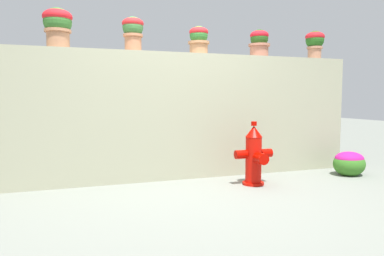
{
  "coord_description": "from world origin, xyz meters",
  "views": [
    {
      "loc": [
        -1.16,
        -3.29,
        1.0
      ],
      "look_at": [
        0.25,
        0.83,
        0.64
      ],
      "focal_mm": 33.35,
      "sensor_mm": 36.0,
      "label": 1
    }
  ],
  "objects_px": {
    "potted_plant_4": "(259,42)",
    "flower_bush_left": "(349,162)",
    "fire_hydrant": "(254,157)",
    "potted_plant_5": "(315,42)",
    "potted_plant_2": "(133,31)",
    "potted_plant_3": "(199,39)",
    "potted_plant_1": "(58,24)"
  },
  "relations": [
    {
      "from": "potted_plant_2",
      "to": "flower_bush_left",
      "type": "xyz_separation_m",
      "value": [
        2.68,
        -0.69,
        -1.64
      ]
    },
    {
      "from": "potted_plant_4",
      "to": "fire_hydrant",
      "type": "relative_size",
      "value": 0.51
    },
    {
      "from": "potted_plant_4",
      "to": "fire_hydrant",
      "type": "height_order",
      "value": "potted_plant_4"
    },
    {
      "from": "fire_hydrant",
      "to": "potted_plant_1",
      "type": "bearing_deg",
      "value": 161.69
    },
    {
      "from": "potted_plant_5",
      "to": "flower_bush_left",
      "type": "distance_m",
      "value": 1.76
    },
    {
      "from": "potted_plant_2",
      "to": "potted_plant_3",
      "type": "height_order",
      "value": "potted_plant_2"
    },
    {
      "from": "fire_hydrant",
      "to": "potted_plant_5",
      "type": "bearing_deg",
      "value": 27.61
    },
    {
      "from": "potted_plant_4",
      "to": "flower_bush_left",
      "type": "height_order",
      "value": "potted_plant_4"
    },
    {
      "from": "potted_plant_5",
      "to": "potted_plant_2",
      "type": "bearing_deg",
      "value": 178.75
    },
    {
      "from": "potted_plant_3",
      "to": "flower_bush_left",
      "type": "distance_m",
      "value": 2.52
    },
    {
      "from": "potted_plant_1",
      "to": "potted_plant_3",
      "type": "xyz_separation_m",
      "value": [
        1.69,
        0.05,
        -0.06
      ]
    },
    {
      "from": "potted_plant_2",
      "to": "flower_bush_left",
      "type": "bearing_deg",
      "value": -14.51
    },
    {
      "from": "potted_plant_2",
      "to": "fire_hydrant",
      "type": "bearing_deg",
      "value": -30.99
    },
    {
      "from": "potted_plant_2",
      "to": "potted_plant_4",
      "type": "height_order",
      "value": "potted_plant_2"
    },
    {
      "from": "potted_plant_2",
      "to": "potted_plant_3",
      "type": "bearing_deg",
      "value": -0.36
    },
    {
      "from": "potted_plant_3",
      "to": "fire_hydrant",
      "type": "distance_m",
      "value": 1.66
    },
    {
      "from": "potted_plant_4",
      "to": "flower_bush_left",
      "type": "distance_m",
      "value": 1.98
    },
    {
      "from": "flower_bush_left",
      "to": "fire_hydrant",
      "type": "bearing_deg",
      "value": -177.66
    },
    {
      "from": "potted_plant_2",
      "to": "fire_hydrant",
      "type": "xyz_separation_m",
      "value": [
        1.25,
        -0.75,
        -1.48
      ]
    },
    {
      "from": "potted_plant_5",
      "to": "flower_bush_left",
      "type": "height_order",
      "value": "potted_plant_5"
    },
    {
      "from": "fire_hydrant",
      "to": "potted_plant_2",
      "type": "bearing_deg",
      "value": 149.01
    },
    {
      "from": "potted_plant_5",
      "to": "fire_hydrant",
      "type": "height_order",
      "value": "potted_plant_5"
    },
    {
      "from": "potted_plant_1",
      "to": "potted_plant_3",
      "type": "height_order",
      "value": "potted_plant_1"
    },
    {
      "from": "potted_plant_2",
      "to": "potted_plant_3",
      "type": "distance_m",
      "value": 0.84
    },
    {
      "from": "potted_plant_5",
      "to": "fire_hydrant",
      "type": "relative_size",
      "value": 0.55
    },
    {
      "from": "potted_plant_1",
      "to": "potted_plant_5",
      "type": "distance_m",
      "value": 3.43
    },
    {
      "from": "potted_plant_3",
      "to": "potted_plant_5",
      "type": "xyz_separation_m",
      "value": [
        1.74,
        -0.05,
        0.04
      ]
    },
    {
      "from": "potted_plant_4",
      "to": "potted_plant_5",
      "type": "xyz_separation_m",
      "value": [
        0.88,
        -0.02,
        0.04
      ]
    },
    {
      "from": "potted_plant_1",
      "to": "potted_plant_3",
      "type": "distance_m",
      "value": 1.69
    },
    {
      "from": "potted_plant_2",
      "to": "fire_hydrant",
      "type": "height_order",
      "value": "potted_plant_2"
    },
    {
      "from": "potted_plant_2",
      "to": "flower_bush_left",
      "type": "distance_m",
      "value": 3.22
    },
    {
      "from": "potted_plant_5",
      "to": "fire_hydrant",
      "type": "xyz_separation_m",
      "value": [
        -1.33,
        -0.7,
        -1.47
      ]
    }
  ]
}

